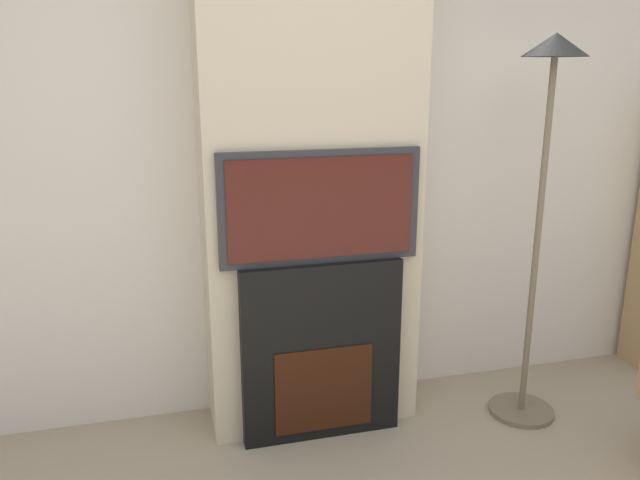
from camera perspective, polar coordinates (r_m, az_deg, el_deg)
name	(u,v)px	position (r m, az deg, el deg)	size (l,w,h in m)	color
wall_back	(300,138)	(3.01, -1.84, 9.33)	(6.00, 0.06, 2.70)	silver
chimney_breast	(310,142)	(2.81, -0.90, 8.92)	(0.98, 0.34, 2.70)	beige
fireplace	(320,350)	(2.91, 0.01, -10.01)	(0.73, 0.15, 0.84)	black
television	(320,207)	(2.69, 0.02, 3.04)	(0.89, 0.07, 0.50)	#2D2D33
floor_lamp	(545,157)	(2.99, 19.90, 7.18)	(0.32, 0.32, 1.82)	#726651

